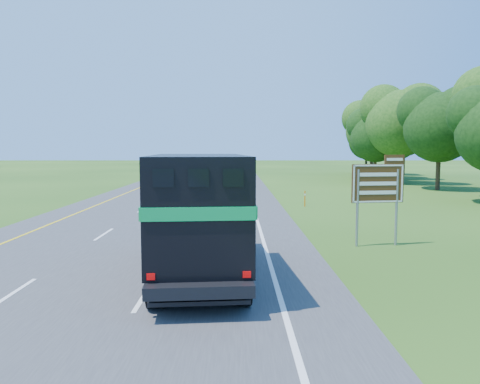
% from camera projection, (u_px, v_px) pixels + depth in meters
% --- Properties ---
extents(ground, '(300.00, 300.00, 0.00)m').
position_uv_depth(ground, '(49.00, 323.00, 10.80)').
color(ground, '#214312').
rests_on(ground, ground).
extents(road, '(15.00, 260.00, 0.04)m').
position_uv_depth(road, '(203.00, 179.00, 60.58)').
color(road, '#38383A').
rests_on(road, ground).
extents(lane_markings, '(11.15, 260.00, 0.01)m').
position_uv_depth(lane_markings, '(203.00, 179.00, 60.58)').
color(lane_markings, yellow).
rests_on(lane_markings, road).
extents(horse_truck, '(3.32, 8.73, 3.79)m').
position_uv_depth(horse_truck, '(199.00, 211.00, 14.56)').
color(horse_truck, black).
rests_on(horse_truck, road).
extents(white_suv, '(3.30, 6.38, 1.72)m').
position_uv_depth(white_suv, '(176.00, 173.00, 59.57)').
color(white_suv, white).
rests_on(white_suv, road).
extents(far_car, '(2.23, 4.81, 1.59)m').
position_uv_depth(far_car, '(204.00, 162.00, 110.86)').
color(far_car, '#B0B0B7').
rests_on(far_car, road).
extents(exit_sign, '(2.21, 0.34, 3.76)m').
position_uv_depth(exit_sign, '(379.00, 187.00, 19.13)').
color(exit_sign, gray).
rests_on(exit_sign, ground).
extents(delineator, '(0.09, 0.05, 1.10)m').
position_uv_depth(delineator, '(305.00, 198.00, 32.29)').
color(delineator, orange).
rests_on(delineator, ground).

